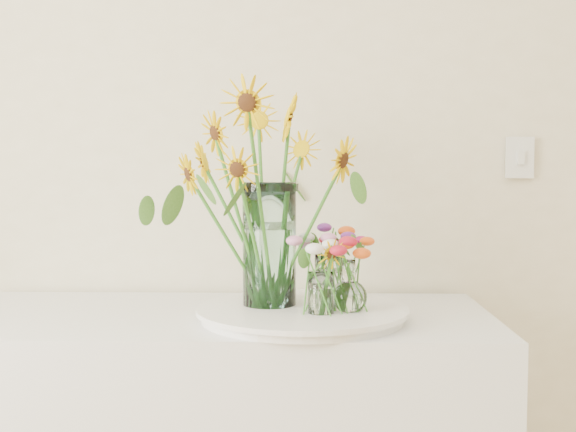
% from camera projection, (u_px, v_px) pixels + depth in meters
% --- Properties ---
extents(tray, '(0.49, 0.49, 0.02)m').
position_uv_depth(tray, '(302.00, 314.00, 1.76)').
color(tray, white).
rests_on(tray, counter).
extents(mason_jar, '(0.16, 0.16, 0.31)m').
position_uv_depth(mason_jar, '(269.00, 245.00, 1.79)').
color(mason_jar, '#B2E5D9').
rests_on(mason_jar, tray).
extents(sunflower_bouquet, '(0.87, 0.87, 0.59)m').
position_uv_depth(sunflower_bouquet, '(269.00, 189.00, 1.78)').
color(sunflower_bouquet, '#EABB04').
rests_on(sunflower_bouquet, tray).
extents(small_vase_a, '(0.08, 0.08, 0.10)m').
position_uv_depth(small_vase_a, '(321.00, 293.00, 1.69)').
color(small_vase_a, white).
rests_on(small_vase_a, tray).
extents(wildflower_posy_a, '(0.20, 0.20, 0.19)m').
position_uv_depth(wildflower_posy_a, '(321.00, 274.00, 1.69)').
color(wildflower_posy_a, '#EC5614').
rests_on(wildflower_posy_a, tray).
extents(small_vase_b, '(0.10, 0.10, 0.13)m').
position_uv_depth(small_vase_b, '(349.00, 286.00, 1.72)').
color(small_vase_b, white).
rests_on(small_vase_b, tray).
extents(wildflower_posy_b, '(0.22, 0.22, 0.22)m').
position_uv_depth(wildflower_posy_b, '(349.00, 267.00, 1.72)').
color(wildflower_posy_b, '#EC5614').
rests_on(wildflower_posy_b, tray).
extents(small_vase_c, '(0.08, 0.08, 0.12)m').
position_uv_depth(small_vase_c, '(329.00, 278.00, 1.85)').
color(small_vase_c, white).
rests_on(small_vase_c, tray).
extents(wildflower_posy_c, '(0.19, 0.19, 0.21)m').
position_uv_depth(wildflower_posy_c, '(329.00, 261.00, 1.85)').
color(wildflower_posy_c, '#EC5614').
rests_on(wildflower_posy_c, tray).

